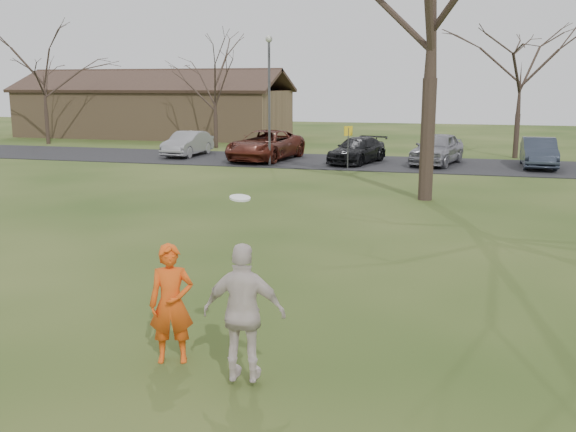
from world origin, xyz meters
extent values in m
plane|color=#1E380F|center=(0.00, 0.00, 0.00)|extent=(120.00, 120.00, 0.00)
cube|color=black|center=(0.00, 25.00, 0.02)|extent=(62.00, 6.50, 0.04)
imported|color=#E84F13|center=(-0.76, 0.38, 0.88)|extent=(0.75, 0.61, 1.77)
imported|color=gray|center=(-11.71, 25.48, 0.72)|extent=(1.56, 4.16, 1.36)
imported|color=#521D13|center=(-6.90, 24.72, 0.82)|extent=(3.33, 5.91, 1.56)
imported|color=black|center=(-1.98, 24.69, 0.68)|extent=(2.87, 4.72, 1.28)
imported|color=gray|center=(1.97, 25.17, 0.83)|extent=(2.86, 4.93, 1.58)
imported|color=#2A313F|center=(6.75, 25.23, 0.75)|extent=(1.58, 4.33, 1.42)
imported|color=beige|center=(0.52, -0.10, 1.04)|extent=(1.15, 0.58, 1.88)
cylinder|color=white|center=(0.48, -0.07, 2.58)|extent=(0.27, 0.27, 0.08)
cube|color=#8C6D4C|center=(-20.00, 38.00, 1.75)|extent=(20.00, 8.00, 3.50)
cube|color=#33231C|center=(-20.00, 35.95, 4.25)|extent=(20.60, 4.40, 1.78)
cube|color=#33231C|center=(-20.00, 40.05, 4.25)|extent=(20.60, 4.40, 1.78)
cube|color=#38281E|center=(-20.00, 38.00, 4.95)|extent=(20.60, 0.45, 0.20)
cylinder|color=#47474C|center=(-6.00, 22.50, 3.00)|extent=(0.12, 0.12, 6.00)
sphere|color=beige|center=(-6.00, 22.50, 6.10)|extent=(0.34, 0.34, 0.34)
cylinder|color=#47474C|center=(-2.00, 22.00, 1.00)|extent=(0.06, 0.06, 2.00)
cube|color=yellow|center=(-2.00, 22.00, 1.85)|extent=(0.35, 0.35, 0.45)
camera|label=1|loc=(3.18, -7.65, 4.00)|focal=39.85mm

